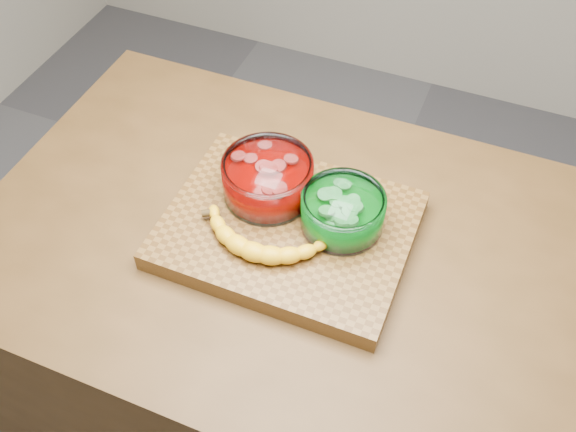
% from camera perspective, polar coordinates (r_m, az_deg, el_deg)
% --- Properties ---
extents(ground, '(3.50, 3.50, 0.00)m').
position_cam_1_polar(ground, '(2.00, 0.00, -18.12)').
color(ground, '#515155').
rests_on(ground, ground).
extents(counter, '(1.20, 0.80, 0.90)m').
position_cam_1_polar(counter, '(1.59, 0.00, -11.98)').
color(counter, '#4F3417').
rests_on(counter, ground).
extents(cutting_board, '(0.45, 0.35, 0.04)m').
position_cam_1_polar(cutting_board, '(1.20, 0.00, -1.24)').
color(cutting_board, brown).
rests_on(cutting_board, counter).
extents(bowl_red, '(0.17, 0.17, 0.08)m').
position_cam_1_polar(bowl_red, '(1.21, -1.80, 3.30)').
color(bowl_red, white).
rests_on(bowl_red, cutting_board).
extents(bowl_green, '(0.15, 0.15, 0.07)m').
position_cam_1_polar(bowl_green, '(1.16, 4.88, 0.41)').
color(bowl_green, white).
rests_on(bowl_green, cutting_board).
extents(banana, '(0.27, 0.12, 0.04)m').
position_cam_1_polar(banana, '(1.14, -2.52, -2.11)').
color(banana, gold).
rests_on(banana, cutting_board).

